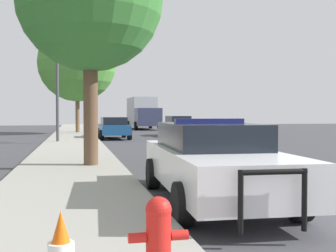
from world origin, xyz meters
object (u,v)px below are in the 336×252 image
object	(u,v)px
fire_hydrant	(158,232)
car_background_oncoming	(179,125)
tree_sidewalk_far	(77,63)
police_car	(212,160)
traffic_light	(85,71)
traffic_cone	(61,252)
box_truck	(143,113)
car_background_midblock	(113,127)

from	to	relation	value
fire_hydrant	car_background_oncoming	xyz separation A→B (m)	(6.62, 25.89, 0.27)
tree_sidewalk_far	police_car	bearing A→B (deg)	-85.24
traffic_light	traffic_cone	world-z (taller)	traffic_light
police_car	tree_sidewalk_far	size ratio (longest dim) A/B	0.61
fire_hydrant	car_background_oncoming	world-z (taller)	car_background_oncoming
police_car	tree_sidewalk_far	world-z (taller)	tree_sidewalk_far
police_car	traffic_light	bearing A→B (deg)	-80.48
traffic_light	tree_sidewalk_far	bearing A→B (deg)	91.69
fire_hydrant	box_truck	world-z (taller)	box_truck
tree_sidewalk_far	traffic_cone	world-z (taller)	tree_sidewalk_far
car_background_midblock	tree_sidewalk_far	world-z (taller)	tree_sidewalk_far
traffic_cone	traffic_light	bearing A→B (deg)	88.10
car_background_oncoming	car_background_midblock	bearing A→B (deg)	27.22
traffic_light	tree_sidewalk_far	world-z (taller)	tree_sidewalk_far
car_background_midblock	car_background_oncoming	xyz separation A→B (m)	(4.97, 2.59, 0.04)
police_car	car_background_oncoming	size ratio (longest dim) A/B	1.21
fire_hydrant	tree_sidewalk_far	size ratio (longest dim) A/B	0.08
box_truck	tree_sidewalk_far	size ratio (longest dim) A/B	0.92
traffic_light	car_background_oncoming	xyz separation A→B (m)	(6.85, 6.30, -3.20)
car_background_midblock	car_background_oncoming	distance (m)	5.60
traffic_light	fire_hydrant	bearing A→B (deg)	-89.33
police_car	box_truck	bearing A→B (deg)	-94.39
traffic_light	police_car	bearing A→B (deg)	-83.14
police_car	car_background_midblock	world-z (taller)	police_car
car_background_oncoming	box_truck	world-z (taller)	box_truck
box_truck	traffic_light	bearing A→B (deg)	71.79
traffic_cone	tree_sidewalk_far	bearing A→B (deg)	89.39
car_background_oncoming	traffic_cone	distance (m)	27.26
car_background_oncoming	box_truck	size ratio (longest dim) A/B	0.55
traffic_light	car_background_oncoming	distance (m)	9.84
fire_hydrant	traffic_cone	xyz separation A→B (m)	(-0.89, -0.31, -0.03)
police_car	car_background_oncoming	xyz separation A→B (m)	(4.91, 22.38, 0.01)
police_car	traffic_cone	world-z (taller)	police_car
police_car	fire_hydrant	distance (m)	3.91
police_car	traffic_cone	xyz separation A→B (m)	(-2.59, -3.83, -0.29)
fire_hydrant	traffic_light	world-z (taller)	traffic_light
police_car	fire_hydrant	bearing A→B (deg)	66.74
police_car	box_truck	xyz separation A→B (m)	(4.49, 36.33, 0.97)
fire_hydrant	car_background_oncoming	distance (m)	26.73
car_background_midblock	car_background_oncoming	bearing A→B (deg)	26.73
fire_hydrant	tree_sidewalk_far	xyz separation A→B (m)	(-0.56, 30.70, 5.19)
tree_sidewalk_far	car_background_oncoming	bearing A→B (deg)	-33.83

